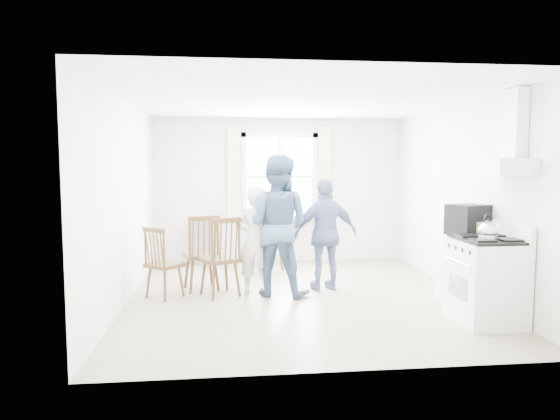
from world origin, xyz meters
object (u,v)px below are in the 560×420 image
object	(u,v)px
stereo_stack	(468,220)
person_left	(256,241)
low_cabinet	(463,269)
windsor_chair_a	(203,245)
gas_stove	(486,280)
windsor_chair_c	(224,248)
person_mid	(277,226)
windsor_chair_b	(158,255)
person_right	(326,234)

from	to	relation	value
stereo_stack	person_left	distance (m)	2.73
low_cabinet	person_left	size ratio (longest dim) A/B	0.61
stereo_stack	windsor_chair_a	distance (m)	3.49
gas_stove	person_left	distance (m)	2.90
gas_stove	windsor_chair_c	size ratio (longest dim) A/B	1.03
gas_stove	stereo_stack	world-z (taller)	stereo_stack
gas_stove	stereo_stack	xyz separation A→B (m)	(0.08, 0.63, 0.60)
gas_stove	person_mid	distance (m)	2.68
low_cabinet	person_left	xyz separation A→B (m)	(-2.56, 0.77, 0.29)
gas_stove	windsor_chair_b	bearing A→B (deg)	159.86
person_right	low_cabinet	bearing A→B (deg)	139.88
windsor_chair_a	person_mid	world-z (taller)	person_mid
stereo_stack	person_mid	bearing A→B (deg)	160.30
person_left	person_mid	world-z (taller)	person_mid
stereo_stack	person_mid	world-z (taller)	person_mid
stereo_stack	windsor_chair_b	distance (m)	3.95
person_mid	person_right	size ratio (longest dim) A/B	1.20
person_left	windsor_chair_c	bearing A→B (deg)	24.15
low_cabinet	windsor_chair_b	world-z (taller)	windsor_chair_b
person_left	person_right	world-z (taller)	person_right
low_cabinet	gas_stove	bearing A→B (deg)	-95.68
gas_stove	windsor_chair_a	distance (m)	3.65
gas_stove	person_mid	bearing A→B (deg)	146.71
gas_stove	low_cabinet	distance (m)	0.70
gas_stove	windsor_chair_a	bearing A→B (deg)	151.71
person_mid	person_left	bearing A→B (deg)	16.92
low_cabinet	stereo_stack	bearing A→B (deg)	-82.46
person_right	windsor_chair_b	bearing A→B (deg)	-2.14
windsor_chair_b	person_left	size ratio (longest dim) A/B	0.65
person_mid	person_right	distance (m)	0.76
low_cabinet	windsor_chair_a	bearing A→B (deg)	162.61
stereo_stack	person_left	world-z (taller)	person_left
low_cabinet	person_mid	bearing A→B (deg)	161.81
windsor_chair_a	person_mid	size ratio (longest dim) A/B	0.57
gas_stove	person_mid	xyz separation A→B (m)	(-2.20, 1.45, 0.46)
windsor_chair_c	person_right	bearing A→B (deg)	11.00
person_left	windsor_chair_a	bearing A→B (deg)	-8.74
low_cabinet	person_right	size ratio (longest dim) A/B	0.57
gas_stove	windsor_chair_b	world-z (taller)	gas_stove
gas_stove	low_cabinet	world-z (taller)	gas_stove
low_cabinet	windsor_chair_a	xyz separation A→B (m)	(-3.28, 1.03, 0.21)
stereo_stack	windsor_chair_c	bearing A→B (deg)	166.12
windsor_chair_a	person_mid	bearing A→B (deg)	-15.56
person_mid	windsor_chair_c	bearing A→B (deg)	28.55
windsor_chair_b	person_right	distance (m)	2.30
stereo_stack	person_left	size ratio (longest dim) A/B	0.36
gas_stove	low_cabinet	size ratio (longest dim) A/B	1.24
gas_stove	windsor_chair_c	distance (m)	3.23
windsor_chair_b	windsor_chair_c	world-z (taller)	windsor_chair_c
stereo_stack	low_cabinet	bearing A→B (deg)	97.54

